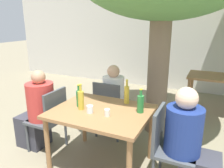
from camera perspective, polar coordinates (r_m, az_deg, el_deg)
ground_plane at (r=3.06m, az=-2.55°, el=-20.25°), size 30.00×30.00×0.00m
cafe_building_wall at (r=6.04m, az=14.39°, el=11.88°), size 10.00×0.08×2.80m
dining_table_front at (r=2.71m, az=-2.73°, el=-8.66°), size 1.17×0.94×0.77m
patio_chair_0 at (r=3.20m, az=-15.86°, el=-8.19°), size 0.44×0.44×0.92m
patio_chair_1 at (r=2.54m, az=14.38°, el=-14.84°), size 0.44×0.44×0.92m
patio_chair_2 at (r=3.44m, az=-0.68°, el=-5.79°), size 0.44×0.44×0.92m
person_seated_0 at (r=3.35m, az=-18.94°, el=-7.24°), size 0.59×0.38×1.18m
person_seated_1 at (r=2.52m, az=19.80°, el=-15.35°), size 0.59×0.38×1.19m
person_seated_2 at (r=3.64m, az=0.97°, el=-4.68°), size 0.34×0.57×1.15m
green_bottle_0 at (r=2.77m, az=-8.65°, el=-3.63°), size 0.06×0.06×0.29m
oil_cruet_1 at (r=2.67m, az=-8.13°, el=-4.04°), size 0.07×0.07×0.32m
green_bottle_2 at (r=2.58m, az=7.46°, el=-5.03°), size 0.08×0.08×0.29m
oil_cruet_3 at (r=2.84m, az=3.86°, el=-2.66°), size 0.07×0.07×0.32m
drinking_glass_0 at (r=2.59m, az=-5.79°, el=-6.57°), size 0.08×0.08×0.09m
drinking_glass_1 at (r=2.49m, az=-1.27°, el=-7.49°), size 0.07×0.07×0.08m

